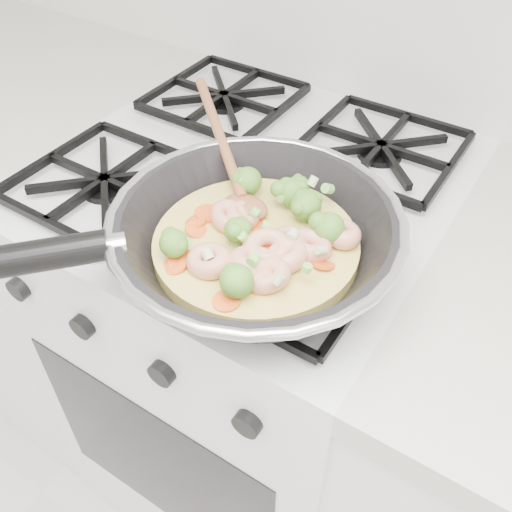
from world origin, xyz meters
The scene contains 2 objects.
stove centered at (0.00, 1.70, 0.46)m, with size 0.60×0.60×0.92m.
skillet centered at (0.12, 1.52, 0.96)m, with size 0.43×0.47×0.09m.
Camera 1 is at (0.39, 1.11, 1.40)m, focal length 39.44 mm.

